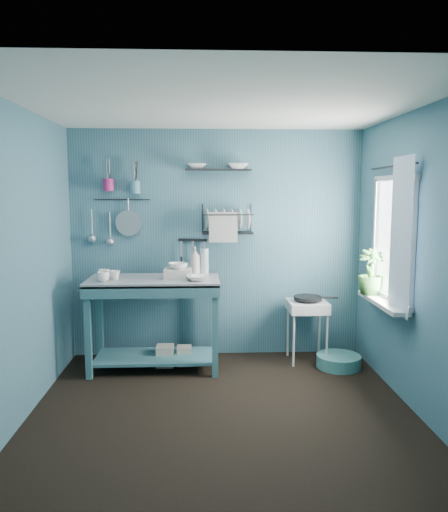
{
  "coord_description": "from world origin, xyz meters",
  "views": [
    {
      "loc": [
        -0.17,
        -4.0,
        1.82
      ],
      "look_at": [
        0.05,
        0.85,
        1.2
      ],
      "focal_mm": 35.0,
      "sensor_mm": 36.0,
      "label": 1
    }
  ],
  "objects_px": {
    "soap_bottle": "(195,261)",
    "storage_tin_large": "(165,356)",
    "mug_left": "(103,277)",
    "hotplate_stand": "(307,331)",
    "frying_pan": "(308,298)",
    "dish_rack": "(227,219)",
    "utensil_cup_teal": "(135,187)",
    "colander": "(128,223)",
    "mug_mid": "(115,275)",
    "wash_tub": "(178,274)",
    "storage_tin_small": "(184,355)",
    "work_counter": "(155,324)",
    "potted_plant": "(371,272)",
    "utensil_cup_magenta": "(108,185)",
    "floor_basin": "(339,361)",
    "mug_right": "(104,274)",
    "water_bottle": "(204,262)"
  },
  "relations": [
    {
      "from": "wash_tub",
      "to": "colander",
      "type": "height_order",
      "value": "colander"
    },
    {
      "from": "soap_bottle",
      "to": "storage_tin_large",
      "type": "relative_size",
      "value": 1.36
    },
    {
      "from": "wash_tub",
      "to": "hotplate_stand",
      "type": "height_order",
      "value": "wash_tub"
    },
    {
      "from": "soap_bottle",
      "to": "floor_basin",
      "type": "bearing_deg",
      "value": -10.29
    },
    {
      "from": "mug_left",
      "to": "hotplate_stand",
      "type": "xyz_separation_m",
      "value": [
        2.11,
        0.31,
        -0.67
      ]
    },
    {
      "from": "storage_tin_large",
      "to": "potted_plant",
      "type": "bearing_deg",
      "value": -10.3
    },
    {
      "from": "mug_left",
      "to": "wash_tub",
      "type": "distance_m",
      "value": 0.74
    },
    {
      "from": "mug_left",
      "to": "storage_tin_small",
      "type": "relative_size",
      "value": 0.61
    },
    {
      "from": "frying_pan",
      "to": "mug_left",
      "type": "bearing_deg",
      "value": -171.62
    },
    {
      "from": "storage_tin_large",
      "to": "storage_tin_small",
      "type": "bearing_deg",
      "value": 8.53
    },
    {
      "from": "mug_mid",
      "to": "dish_rack",
      "type": "xyz_separation_m",
      "value": [
        1.15,
        0.38,
        0.54
      ]
    },
    {
      "from": "work_counter",
      "to": "storage_tin_large",
      "type": "distance_m",
      "value": 0.38
    },
    {
      "from": "mug_mid",
      "to": "wash_tub",
      "type": "distance_m",
      "value": 0.63
    },
    {
      "from": "hotplate_stand",
      "to": "frying_pan",
      "type": "distance_m",
      "value": 0.37
    },
    {
      "from": "dish_rack",
      "to": "potted_plant",
      "type": "bearing_deg",
      "value": -17.82
    },
    {
      "from": "mug_mid",
      "to": "water_bottle",
      "type": "relative_size",
      "value": 0.36
    },
    {
      "from": "mug_mid",
      "to": "storage_tin_small",
      "type": "bearing_deg",
      "value": 11.63
    },
    {
      "from": "work_counter",
      "to": "utensil_cup_teal",
      "type": "height_order",
      "value": "utensil_cup_teal"
    },
    {
      "from": "mug_right",
      "to": "colander",
      "type": "distance_m",
      "value": 0.67
    },
    {
      "from": "storage_tin_large",
      "to": "mug_mid",
      "type": "bearing_deg",
      "value": -167.09
    },
    {
      "from": "work_counter",
      "to": "hotplate_stand",
      "type": "xyz_separation_m",
      "value": [
        1.63,
        0.15,
        -0.14
      ]
    },
    {
      "from": "mug_mid",
      "to": "storage_tin_large",
      "type": "relative_size",
      "value": 0.45
    },
    {
      "from": "hotplate_stand",
      "to": "potted_plant",
      "type": "relative_size",
      "value": 1.49
    },
    {
      "from": "hotplate_stand",
      "to": "storage_tin_large",
      "type": "height_order",
      "value": "hotplate_stand"
    },
    {
      "from": "mug_left",
      "to": "wash_tub",
      "type": "bearing_deg",
      "value": 10.86
    },
    {
      "from": "work_counter",
      "to": "potted_plant",
      "type": "xyz_separation_m",
      "value": [
        2.14,
        -0.32,
        0.58
      ]
    },
    {
      "from": "mug_left",
      "to": "potted_plant",
      "type": "height_order",
      "value": "potted_plant"
    },
    {
      "from": "work_counter",
      "to": "storage_tin_small",
      "type": "distance_m",
      "value": 0.49
    },
    {
      "from": "frying_pan",
      "to": "storage_tin_large",
      "type": "bearing_deg",
      "value": -176.24
    },
    {
      "from": "mug_right",
      "to": "storage_tin_large",
      "type": "height_order",
      "value": "mug_right"
    },
    {
      "from": "utensil_cup_magenta",
      "to": "storage_tin_small",
      "type": "bearing_deg",
      "value": -19.93
    },
    {
      "from": "utensil_cup_magenta",
      "to": "potted_plant",
      "type": "distance_m",
      "value": 2.86
    },
    {
      "from": "mug_mid",
      "to": "storage_tin_small",
      "type": "relative_size",
      "value": 0.5
    },
    {
      "from": "work_counter",
      "to": "frying_pan",
      "type": "relative_size",
      "value": 4.46
    },
    {
      "from": "frying_pan",
      "to": "mug_right",
      "type": "bearing_deg",
      "value": -175.96
    },
    {
      "from": "wash_tub",
      "to": "dish_rack",
      "type": "bearing_deg",
      "value": 33.21
    },
    {
      "from": "frying_pan",
      "to": "potted_plant",
      "type": "distance_m",
      "value": 0.78
    },
    {
      "from": "mug_left",
      "to": "dish_rack",
      "type": "relative_size",
      "value": 0.22
    },
    {
      "from": "work_counter",
      "to": "dish_rack",
      "type": "bearing_deg",
      "value": 27.13
    },
    {
      "from": "dish_rack",
      "to": "utensil_cup_teal",
      "type": "relative_size",
      "value": 4.23
    },
    {
      "from": "mug_mid",
      "to": "frying_pan",
      "type": "distance_m",
      "value": 2.04
    },
    {
      "from": "hotplate_stand",
      "to": "mug_right",
      "type": "bearing_deg",
      "value": 179.05
    },
    {
      "from": "utensil_cup_magenta",
      "to": "dish_rack",
      "type": "bearing_deg",
      "value": -2.25
    },
    {
      "from": "storage_tin_large",
      "to": "utensil_cup_magenta",
      "type": "bearing_deg",
      "value": 151.93
    },
    {
      "from": "work_counter",
      "to": "wash_tub",
      "type": "height_order",
      "value": "wash_tub"
    },
    {
      "from": "dish_rack",
      "to": "colander",
      "type": "distance_m",
      "value": 1.07
    },
    {
      "from": "frying_pan",
      "to": "utensil_cup_magenta",
      "type": "distance_m",
      "value": 2.45
    },
    {
      "from": "colander",
      "to": "potted_plant",
      "type": "bearing_deg",
      "value": -16.46
    },
    {
      "from": "work_counter",
      "to": "colander",
      "type": "relative_size",
      "value": 4.78
    },
    {
      "from": "mug_mid",
      "to": "utensil_cup_magenta",
      "type": "distance_m",
      "value": 1.01
    }
  ]
}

